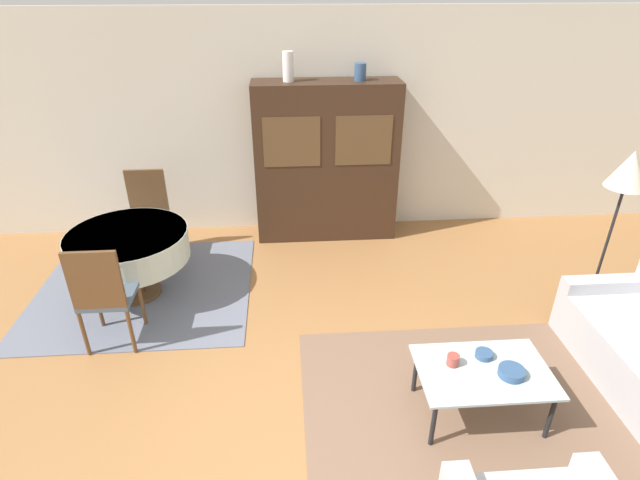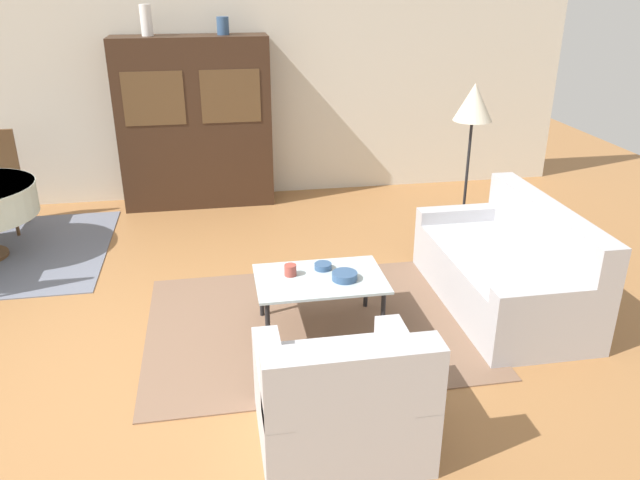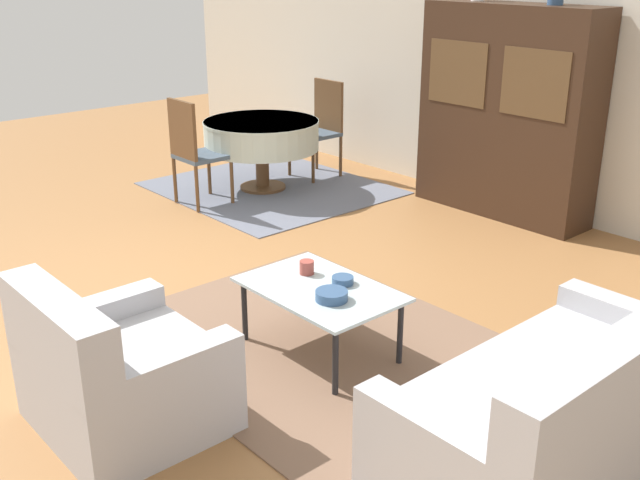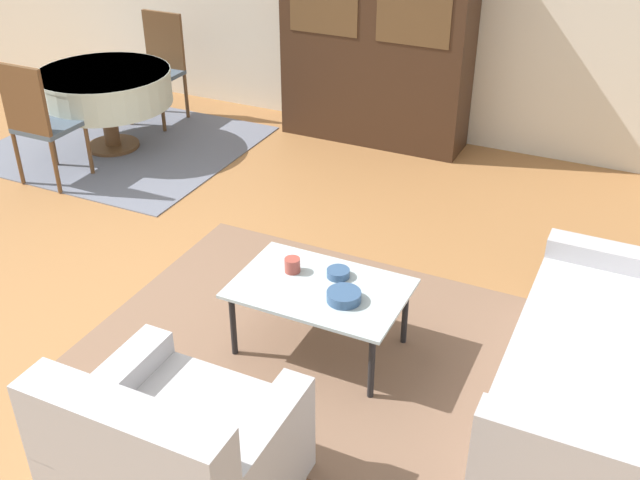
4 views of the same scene
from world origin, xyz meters
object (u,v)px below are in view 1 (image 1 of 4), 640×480
object	(u,v)px
bowl_small	(484,354)
vase_tall	(288,66)
cup	(453,360)
dining_chair_far	(147,211)
floor_lamp	(628,176)
vase_short	(360,72)
dining_table	(129,246)
coffee_table	(483,374)
bowl	(512,372)
display_cabinet	(326,162)
dining_chair_near	(103,292)

from	to	relation	value
bowl_small	vase_tall	size ratio (longest dim) A/B	0.42
bowl_small	cup	bearing A→B (deg)	-166.25
dining_chair_far	vase_tall	size ratio (longest dim) A/B	3.23
floor_lamp	vase_short	distance (m)	2.90
dining_table	vase_short	bearing A→B (deg)	26.90
floor_lamp	cup	distance (m)	2.50
coffee_table	dining_table	distance (m)	3.54
dining_table	bowl	xyz separation A→B (m)	(3.19, -1.91, -0.11)
display_cabinet	dining_chair_near	size ratio (longest dim) A/B	1.85
dining_chair_far	floor_lamp	xyz separation A→B (m)	(4.73, -1.28, 0.79)
display_cabinet	dining_chair_near	distance (m)	2.98
display_cabinet	dining_chair_far	world-z (taller)	display_cabinet
coffee_table	vase_tall	bearing A→B (deg)	113.40
dining_table	dining_chair_near	size ratio (longest dim) A/B	1.15
coffee_table	dining_chair_near	distance (m)	3.19
dining_table	cup	xyz separation A→B (m)	(2.80, -1.77, -0.10)
dining_chair_near	vase_tall	distance (m)	3.07
bowl_small	display_cabinet	bearing A→B (deg)	107.99
dining_chair_near	floor_lamp	size ratio (longest dim) A/B	0.64
display_cabinet	cup	world-z (taller)	display_cabinet
dining_chair_near	bowl	xyz separation A→B (m)	(3.19, -1.08, -0.12)
vase_tall	display_cabinet	bearing A→B (deg)	-0.12
coffee_table	dining_chair_near	size ratio (longest dim) A/B	0.94
vase_tall	bowl_small	bearing A→B (deg)	-64.83
floor_lamp	vase_short	size ratio (longest dim) A/B	8.54
vase_tall	bowl	bearing A→B (deg)	-64.39
bowl	bowl_small	size ratio (longest dim) A/B	1.43
display_cabinet	vase_short	xyz separation A→B (m)	(0.38, 0.00, 1.06)
dining_chair_far	vase_short	world-z (taller)	vase_short
dining_table	bowl_small	size ratio (longest dim) A/B	8.92
floor_lamp	vase_tall	distance (m)	3.57
dining_chair_far	vase_tall	bearing A→B (deg)	-165.48
floor_lamp	bowl	xyz separation A→B (m)	(-1.53, -1.46, -0.90)
vase_short	floor_lamp	bearing A→B (deg)	-37.30
vase_short	cup	bearing A→B (deg)	-83.97
dining_chair_far	floor_lamp	size ratio (longest dim) A/B	0.64
display_cabinet	dining_chair_far	size ratio (longest dim) A/B	1.85
display_cabinet	bowl	xyz separation A→B (m)	(1.09, -3.17, -0.50)
coffee_table	bowl	world-z (taller)	bowl
floor_lamp	bowl_small	bearing A→B (deg)	-143.05
cup	dining_table	bearing A→B (deg)	147.78
coffee_table	vase_tall	xyz separation A→B (m)	(-1.34, 3.10, 1.69)
dining_chair_near	bowl_small	distance (m)	3.19
coffee_table	vase_short	world-z (taller)	vase_short
display_cabinet	cup	bearing A→B (deg)	-77.01
vase_short	bowl	bearing A→B (deg)	-77.36
dining_chair_near	bowl_small	xyz separation A→B (m)	(3.06, -0.88, -0.12)
dining_chair_near	floor_lamp	bearing A→B (deg)	4.53
dining_chair_far	floor_lamp	distance (m)	4.96
coffee_table	vase_short	distance (m)	3.54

